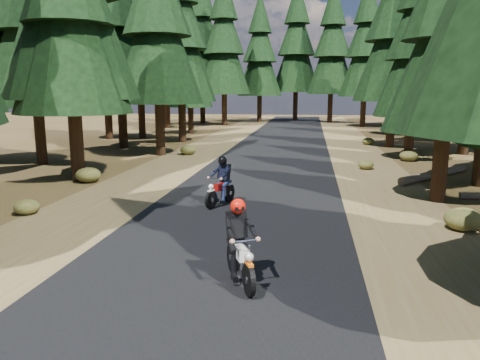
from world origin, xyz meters
name	(u,v)px	position (x,y,z in m)	size (l,w,h in m)	color
ground	(231,234)	(0.00, 0.00, 0.00)	(120.00, 120.00, 0.00)	#413017
road	(255,192)	(0.00, 5.00, 0.01)	(6.00, 100.00, 0.01)	black
shoulder_l	(131,188)	(-4.60, 5.00, 0.00)	(3.20, 100.00, 0.01)	brown
shoulder_r	(388,196)	(4.60, 5.00, 0.00)	(3.20, 100.00, 0.01)	brown
pine_forest	(284,24)	(-0.02, 21.05, 7.89)	(34.59, 55.08, 16.32)	black
log_near	(435,174)	(7.03, 8.84, 0.16)	(0.32, 0.32, 5.07)	#4C4233
understory_shrubs	(276,180)	(0.68, 5.99, 0.26)	(14.55, 31.74, 0.59)	#474C1E
rider_lead	(240,256)	(0.68, -3.01, 0.53)	(1.20, 1.84, 1.58)	silver
rider_follow	(220,189)	(-0.83, 2.90, 0.52)	(1.06, 1.79, 1.53)	#950C09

